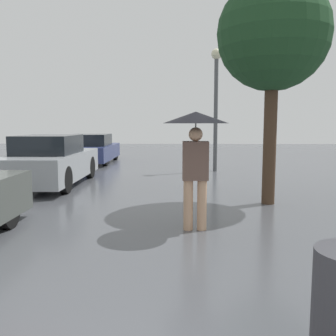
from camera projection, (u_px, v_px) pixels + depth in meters
name	position (u px, v px, depth m)	size (l,w,h in m)	color
pedestrian	(196.00, 138.00, 5.81)	(1.03, 1.03, 1.87)	tan
parked_car_middle	(51.00, 162.00, 10.28)	(1.69, 4.24, 1.38)	#9EA3A8
parked_car_farthest	(91.00, 149.00, 16.17)	(1.88, 4.12, 1.24)	navy
tree	(273.00, 36.00, 7.53)	(2.27, 2.27, 4.61)	#473323
street_lamp	(216.00, 91.00, 13.03)	(0.37, 0.37, 4.25)	#515456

